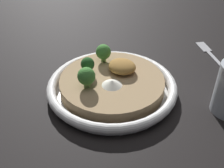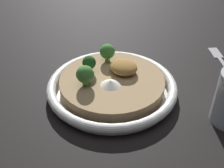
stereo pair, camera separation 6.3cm
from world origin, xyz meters
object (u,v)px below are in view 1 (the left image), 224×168
Objects in this scene: broccoli_back at (86,77)px; broccoli_back_right at (88,64)px; risotto_bowl at (112,86)px; broccoli_front_right at (103,52)px; fork_utensil at (211,54)px.

broccoli_back_right is at bearing -50.93° from broccoli_back.
broccoli_back reaches higher than broccoli_back_right.
broccoli_front_right reaches higher than risotto_bowl.
fork_utensil is at bearing -123.91° from broccoli_front_right.
risotto_bowl is 7.32× the size of broccoli_back_right.
broccoli_back_right is at bearing 103.64° from fork_utensil.
fork_utensil is at bearing -117.63° from broccoli_back_right.
broccoli_back is 1.14× the size of broccoli_back_right.
fork_utensil is at bearing -110.74° from broccoli_back.
fork_utensil is at bearing -110.23° from risotto_bowl.
risotto_bowl is 0.32m from fork_utensil.
broccoli_back is 1.04× the size of broccoli_front_right.
broccoli_back is 0.39m from fork_utensil.
broccoli_front_right is 0.32m from fork_utensil.
broccoli_front_right is at bearing -69.80° from broccoli_back.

